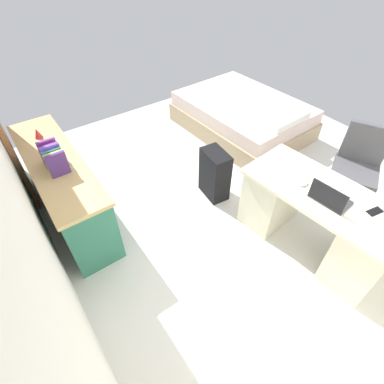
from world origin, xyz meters
name	(u,v)px	position (x,y,z in m)	size (l,w,h in m)	color
ground_plane	(229,196)	(0.00, 0.00, 0.00)	(5.21, 5.21, 0.00)	silver
wall_back	(3,179)	(0.00, 2.01, 1.30)	(4.21, 0.10, 2.60)	white
desk	(315,219)	(-0.99, -0.17, 0.38)	(1.49, 0.79, 0.72)	beige
office_chair	(354,172)	(-0.83, -1.05, 0.42)	(0.62, 0.62, 0.94)	black
credenza	(65,188)	(0.83, 1.63, 0.39)	(1.80, 0.48, 0.77)	#2D7056
bed	(243,116)	(1.03, -1.14, 0.24)	(1.96, 1.48, 0.58)	tan
suitcase_black	(215,174)	(0.15, 0.13, 0.30)	(0.36, 0.22, 0.61)	black
laptop	(329,198)	(-1.07, -0.09, 0.77)	(0.33, 0.25, 0.21)	#333338
computer_mouse	(304,183)	(-0.80, -0.11, 0.73)	(0.06, 0.10, 0.03)	white
cell_phone_near_laptop	(375,211)	(-1.36, -0.31, 0.72)	(0.07, 0.14, 0.01)	black
book_row	(54,158)	(0.67, 1.63, 0.88)	(0.31, 0.17, 0.23)	#492B6F
figurine_small	(37,133)	(1.29, 1.63, 0.83)	(0.08, 0.08, 0.11)	red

